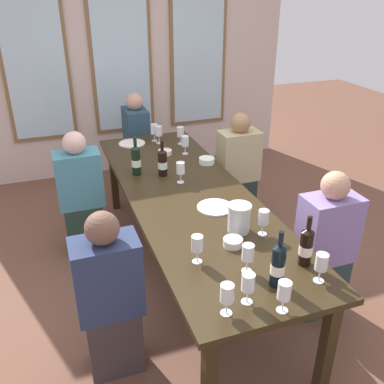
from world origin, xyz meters
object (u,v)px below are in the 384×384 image
Objects in this scene: wine_glass_4 at (180,133)px; seated_person_0 at (81,196)px; tasting_bowl_1 at (165,152)px; seated_person_1 at (238,171)px; wine_glass_9 at (321,263)px; wine_glass_7 at (264,218)px; white_plate_1 at (215,207)px; wine_glass_10 at (154,130)px; metal_pitcher at (239,218)px; wine_glass_1 at (185,142)px; wine_glass_2 at (181,169)px; seated_person_2 at (110,300)px; wine_bottle_0 at (163,162)px; wine_bottle_1 at (278,265)px; wine_glass_11 at (159,132)px; wine_glass_6 at (227,295)px; seated_person_4 at (137,144)px; wine_glass_3 at (248,284)px; tasting_bowl_0 at (207,161)px; wine_glass_8 at (248,254)px; seated_person_3 at (325,249)px; wine_glass_5 at (197,244)px; white_plate_0 at (132,143)px; wine_bottle_2 at (136,160)px; wine_glass_0 at (284,291)px; wine_bottle_3 at (306,246)px; tasting_bowl_2 at (233,242)px; dining_table at (189,201)px.

seated_person_0 is (-1.04, -0.40, -0.33)m from wine_glass_4.
tasting_bowl_1 is 0.74m from seated_person_1.
wine_glass_7 is at bearing 96.77° from wine_glass_9.
wine_glass_10 is at bearing 91.30° from white_plate_1.
wine_glass_1 is (0.12, 1.41, 0.02)m from metal_pitcher.
seated_person_2 is at bearing -128.34° from wine_glass_2.
wine_bottle_1 reaches higher than wine_bottle_0.
wine_glass_11 is at bearing 66.02° from seated_person_2.
wine_bottle_1 is 2.42m from wine_glass_10.
wine_glass_6 is at bearing -103.04° from wine_glass_4.
seated_person_4 is (-0.06, 0.94, -0.23)m from tasting_bowl_1.
wine_glass_3 is (-0.21, -0.07, -0.01)m from wine_bottle_1.
wine_glass_2 reaches higher than tasting_bowl_1.
wine_glass_6 reaches higher than tasting_bowl_0.
wine_glass_3 is at bearing -100.14° from wine_glass_4.
wine_glass_8 is at bearing -98.20° from wine_glass_4.
seated_person_3 is at bearing -42.73° from seated_person_0.
wine_glass_5 reaches higher than tasting_bowl_1.
wine_glass_7 reaches higher than white_plate_0.
seated_person_4 reaches higher than wine_glass_5.
wine_bottle_2 is 1.88m from wine_glass_0.
seated_person_2 is (-1.51, -1.44, 0.00)m from seated_person_1.
tasting_bowl_0 is at bearing -68.40° from wine_glass_11.
wine_glass_10 is at bearing 89.14° from tasting_bowl_1.
white_plate_1 is 1.19m from seated_person_1.
wine_glass_6 is at bearing -173.94° from wine_glass_9.
wine_glass_1 is (0.16, 1.98, -0.01)m from wine_bottle_1.
wine_glass_7 is at bearing -84.57° from wine_glass_10.
seated_person_3 is at bearing 39.04° from wine_bottle_3.
tasting_bowl_2 reaches higher than tasting_bowl_1.
wine_bottle_3 reaches higher than wine_glass_7.
wine_glass_4 is (0.20, 2.24, -0.01)m from wine_bottle_1.
wine_glass_4 is at bearing -25.91° from wine_glass_11.
seated_person_2 is at bearing -112.49° from wine_glass_10.
metal_pitcher is at bearing -88.20° from wine_glass_10.
tasting_bowl_2 is at bearing -177.12° from seated_person_3.
wine_bottle_0 reaches higher than metal_pitcher.
wine_bottle_1 is 1.91× the size of wine_glass_7.
wine_bottle_2 is at bearing 69.42° from seated_person_2.
tasting_bowl_1 is 1.73m from seated_person_3.
wine_bottle_1 is at bearing -81.51° from tasting_bowl_2.
wine_glass_2 is at bearing -147.19° from seated_person_1.
wine_bottle_0 is 0.76m from wine_glass_4.
seated_person_1 is 1.32m from seated_person_4.
wine_glass_1 reaches higher than dining_table.
wine_bottle_2 is 1.88× the size of wine_glass_2.
wine_bottle_0 reaches higher than wine_glass_9.
wine_glass_3 is 0.16× the size of seated_person_3.
seated_person_4 is at bearing 93.86° from tasting_bowl_1.
wine_bottle_0 is at bearing -93.66° from seated_person_4.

